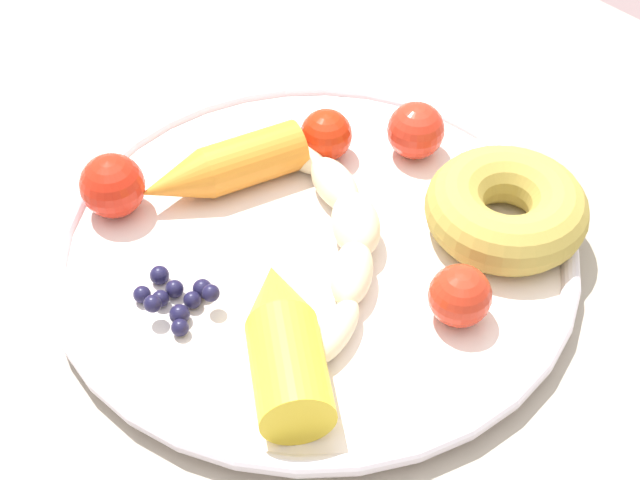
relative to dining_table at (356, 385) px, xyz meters
The scene contains 11 objects.
dining_table is the anchor object (origin of this frame).
plate 0.11m from the dining_table, ahead, with size 0.33×0.33×0.02m.
banana 0.12m from the dining_table, 21.93° to the right, with size 0.17×0.13×0.03m.
carrot_orange 0.17m from the dining_table, ahead, with size 0.06×0.12×0.03m.
carrot_yellow 0.15m from the dining_table, 101.97° to the left, with size 0.11×0.09×0.04m.
donut 0.16m from the dining_table, 106.68° to the right, with size 0.10×0.10×0.04m, color #B29842.
blueberry_pile 0.16m from the dining_table, 58.05° to the left, with size 0.05×0.04×0.02m.
tomato_near 0.14m from the dining_table, 158.96° to the right, with size 0.04×0.04×0.04m, color red.
tomato_mid 0.17m from the dining_table, 32.21° to the right, with size 0.04×0.04×0.04m, color red.
tomato_far 0.18m from the dining_table, 60.88° to the right, with size 0.04×0.04×0.04m, color red.
tomato_extra 0.21m from the dining_table, 26.18° to the left, with size 0.04×0.04×0.04m, color red.
Camera 1 is at (-0.27, 0.28, 1.21)m, focal length 53.48 mm.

